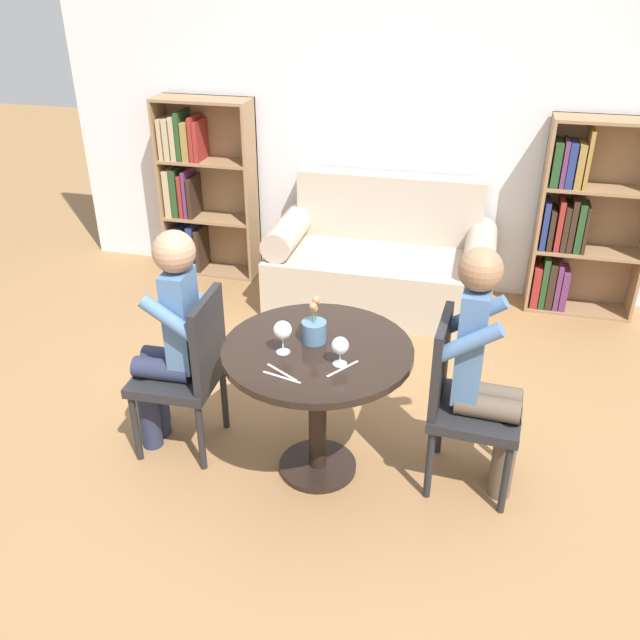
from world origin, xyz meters
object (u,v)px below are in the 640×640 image
chair_right (462,397)px  flower_vase (314,329)px  bookshelf_right (577,223)px  chair_left (189,367)px  person_left (170,337)px  person_right (485,370)px  wine_glass_left (283,331)px  wine_glass_right (340,346)px  couch (381,265)px  bookshelf_left (198,190)px

chair_right → flower_vase: bearing=97.2°
bookshelf_right → chair_left: 2.99m
chair_left → person_left: size_ratio=0.73×
bookshelf_right → person_right: 2.20m
chair_right → wine_glass_left: bearing=105.8°
bookshelf_right → chair_left: bearing=-132.9°
chair_left → person_right: 1.47m
chair_left → wine_glass_left: bearing=76.2°
wine_glass_right → flower_vase: size_ratio=0.61×
couch → wine_glass_right: 2.14m
couch → person_right: size_ratio=1.28×
flower_vase → chair_right: bearing=3.9°
couch → bookshelf_left: size_ratio=1.15×
flower_vase → bookshelf_left: bearing=124.9°
couch → wine_glass_left: size_ratio=10.02×
bookshelf_right → bookshelf_left: bearing=-180.0°
person_right → wine_glass_left: (-0.92, -0.18, 0.18)m
couch → bookshelf_left: bookshelf_left is taller
bookshelf_left → person_left: 2.32m
bookshelf_left → chair_left: bookshelf_left is taller
wine_glass_left → flower_vase: (0.11, 0.14, -0.05)m
flower_vase → couch: bearing=89.1°
person_left → person_right: bearing=90.6°
couch → chair_right: bearing=-69.7°
wine_glass_left → flower_vase: size_ratio=0.71×
bookshelf_right → flower_vase: (-1.38, -2.17, 0.13)m
flower_vase → person_right: bearing=2.9°
bookshelf_left → wine_glass_right: bookshelf_left is taller
couch → person_left: person_left is taller
bookshelf_right → couch: bearing=-168.9°
person_left → flower_vase: size_ratio=5.46×
bookshelf_right → person_left: bookshelf_right is taller
person_right → chair_left: bearing=95.6°
bookshelf_left → person_right: bookshelf_left is taller
chair_left → person_left: person_left is taller
bookshelf_left → person_left: size_ratio=1.14×
chair_right → person_right: (0.09, -0.01, 0.17)m
couch → person_right: bearing=-67.4°
person_right → wine_glass_left: bearing=104.1°
bookshelf_left → wine_glass_left: bearing=-58.7°
bookshelf_right → chair_right: bearing=-107.4°
bookshelf_right → chair_right: (-0.66, -2.12, -0.17)m
chair_right → person_left: 1.47m
person_left → wine_glass_left: person_left is taller
chair_left → person_right: bearing=90.6°
wine_glass_left → chair_left: bearing=168.0°
person_right → flower_vase: 0.82m
bookshelf_left → wine_glass_left: (1.40, -2.30, 0.15)m
chair_right → flower_vase: flower_vase is taller
wine_glass_right → flower_vase: bearing=133.5°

